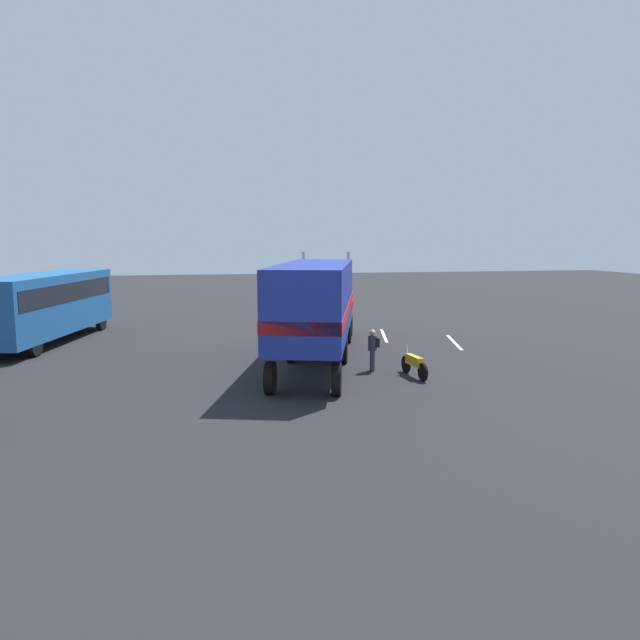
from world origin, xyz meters
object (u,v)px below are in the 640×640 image
object	(u,v)px
person_bystander	(373,348)
motorcycle	(414,364)
parked_bus	(46,301)
semi_truck	(317,302)

from	to	relation	value
person_bystander	motorcycle	bearing A→B (deg)	-135.38
person_bystander	parked_bus	world-z (taller)	parked_bus
person_bystander	parked_bus	size ratio (longest dim) A/B	0.14
parked_bus	motorcycle	size ratio (longest dim) A/B	5.35
semi_truck	person_bystander	size ratio (longest dim) A/B	8.75
person_bystander	motorcycle	distance (m)	1.79
parked_bus	semi_truck	bearing A→B (deg)	-121.59
semi_truck	motorcycle	world-z (taller)	semi_truck
parked_bus	motorcycle	xyz separation A→B (m)	(-10.90, -15.14, -1.58)
semi_truck	motorcycle	xyz separation A→B (m)	(-3.42, -2.98, -2.04)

